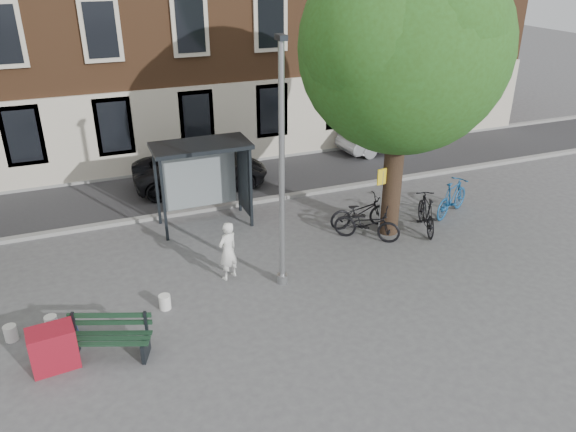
# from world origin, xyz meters

# --- Properties ---
(ground) EXTENTS (90.00, 90.00, 0.00)m
(ground) POSITION_xyz_m (0.00, 0.00, 0.00)
(ground) COLOR #4C4C4F
(ground) RESTS_ON ground
(road) EXTENTS (40.00, 4.00, 0.01)m
(road) POSITION_xyz_m (0.00, 7.00, 0.01)
(road) COLOR #28282B
(road) RESTS_ON ground
(curb_near) EXTENTS (40.00, 0.25, 0.12)m
(curb_near) POSITION_xyz_m (0.00, 5.00, 0.06)
(curb_near) COLOR gray
(curb_near) RESTS_ON ground
(curb_far) EXTENTS (40.00, 0.25, 0.12)m
(curb_far) POSITION_xyz_m (0.00, 9.00, 0.06)
(curb_far) COLOR gray
(curb_far) RESTS_ON ground
(lamppost) EXTENTS (0.28, 0.35, 6.11)m
(lamppost) POSITION_xyz_m (0.00, 0.00, 2.78)
(lamppost) COLOR #9EA0A3
(lamppost) RESTS_ON ground
(tree_right) EXTENTS (5.76, 5.60, 8.20)m
(tree_right) POSITION_xyz_m (4.01, 1.38, 5.62)
(tree_right) COLOR black
(tree_right) RESTS_ON ground
(bus_shelter) EXTENTS (2.85, 1.45, 2.62)m
(bus_shelter) POSITION_xyz_m (-0.61, 4.11, 1.92)
(bus_shelter) COLOR #1E2328
(bus_shelter) RESTS_ON ground
(painter) EXTENTS (0.69, 0.60, 1.58)m
(painter) POSITION_xyz_m (-1.20, 0.74, 0.79)
(painter) COLOR white
(painter) RESTS_ON ground
(bench) EXTENTS (1.82, 1.13, 0.90)m
(bench) POSITION_xyz_m (-4.37, -1.33, 0.41)
(bench) COLOR #1E2328
(bench) RESTS_ON ground
(bike_a) EXTENTS (1.97, 0.81, 1.01)m
(bike_a) POSITION_xyz_m (3.35, 2.12, 0.51)
(bike_a) COLOR black
(bike_a) RESTS_ON ground
(bike_b) EXTENTS (1.98, 1.40, 1.17)m
(bike_b) POSITION_xyz_m (6.50, 1.83, 0.59)
(bike_b) COLOR #19518B
(bike_b) RESTS_ON ground
(bike_c) EXTENTS (1.93, 1.75, 1.02)m
(bike_c) POSITION_xyz_m (3.15, 1.32, 0.51)
(bike_c) COLOR black
(bike_c) RESTS_ON ground
(bike_d) EXTENTS (1.18, 1.96, 1.14)m
(bike_d) POSITION_xyz_m (5.09, 1.18, 0.57)
(bike_d) COLOR black
(bike_d) RESTS_ON ground
(car_dark) EXTENTS (4.88, 2.52, 1.31)m
(car_dark) POSITION_xyz_m (-0.38, 7.10, 0.66)
(car_dark) COLOR black
(car_dark) RESTS_ON ground
(car_silver) EXTENTS (4.34, 1.83, 1.39)m
(car_silver) POSITION_xyz_m (7.88, 8.19, 0.70)
(car_silver) COLOR #94959B
(car_silver) RESTS_ON ground
(red_stand) EXTENTS (0.96, 0.69, 0.90)m
(red_stand) POSITION_xyz_m (-5.44, -1.27, 0.45)
(red_stand) COLOR maroon
(red_stand) RESTS_ON ground
(blue_crate) EXTENTS (0.60, 0.47, 0.20)m
(blue_crate) POSITION_xyz_m (-5.24, -0.42, 0.10)
(blue_crate) COLOR navy
(blue_crate) RESTS_ON ground
(bucket_a) EXTENTS (0.37, 0.37, 0.36)m
(bucket_a) POSITION_xyz_m (-6.34, -0.01, 0.18)
(bucket_a) COLOR silver
(bucket_a) RESTS_ON ground
(bucket_b) EXTENTS (0.31, 0.31, 0.36)m
(bucket_b) POSITION_xyz_m (-3.00, -0.05, 0.18)
(bucket_b) COLOR white
(bucket_b) RESTS_ON ground
(bucket_c) EXTENTS (0.36, 0.36, 0.36)m
(bucket_c) POSITION_xyz_m (-5.51, 0.04, 0.18)
(bucket_c) COLOR white
(bucket_c) RESTS_ON ground
(notice_sign) EXTENTS (0.37, 0.08, 2.11)m
(notice_sign) POSITION_xyz_m (3.62, 1.42, 1.57)
(notice_sign) COLOR #9EA0A3
(notice_sign) RESTS_ON ground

